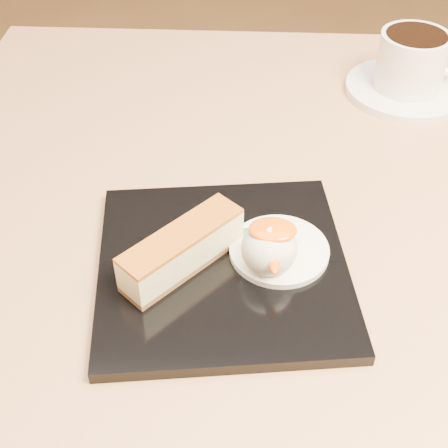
# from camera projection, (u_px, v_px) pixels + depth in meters

# --- Properties ---
(table) EXTENTS (0.80, 0.80, 0.72)m
(table) POSITION_uv_depth(u_px,v_px,m) (273.00, 308.00, 0.73)
(table) COLOR black
(table) RESTS_ON ground
(dessert_plate) EXTENTS (0.25, 0.25, 0.01)m
(dessert_plate) POSITION_uv_depth(u_px,v_px,m) (223.00, 267.00, 0.56)
(dessert_plate) COLOR black
(dessert_plate) RESTS_ON table
(cheesecake) EXTENTS (0.10, 0.11, 0.04)m
(cheesecake) POSITION_uv_depth(u_px,v_px,m) (182.00, 249.00, 0.54)
(cheesecake) COLOR brown
(cheesecake) RESTS_ON dessert_plate
(cream_smear) EXTENTS (0.09, 0.09, 0.01)m
(cream_smear) POSITION_uv_depth(u_px,v_px,m) (279.00, 250.00, 0.56)
(cream_smear) COLOR white
(cream_smear) RESTS_ON dessert_plate
(ice_cream_scoop) EXTENTS (0.05, 0.05, 0.05)m
(ice_cream_scoop) POSITION_uv_depth(u_px,v_px,m) (269.00, 248.00, 0.53)
(ice_cream_scoop) COLOR white
(ice_cream_scoop) RESTS_ON cream_smear
(mango_sauce) EXTENTS (0.04, 0.03, 0.01)m
(mango_sauce) POSITION_uv_depth(u_px,v_px,m) (273.00, 230.00, 0.52)
(mango_sauce) COLOR #F76007
(mango_sauce) RESTS_ON ice_cream_scoop
(mint_sprig) EXTENTS (0.03, 0.02, 0.00)m
(mint_sprig) POSITION_uv_depth(u_px,v_px,m) (247.00, 228.00, 0.58)
(mint_sprig) COLOR #297D35
(mint_sprig) RESTS_ON cream_smear
(saucer) EXTENTS (0.15, 0.15, 0.01)m
(saucer) POSITION_uv_depth(u_px,v_px,m) (405.00, 89.00, 0.79)
(saucer) COLOR white
(saucer) RESTS_ON table
(coffee_cup) EXTENTS (0.11, 0.08, 0.07)m
(coffee_cup) POSITION_uv_depth(u_px,v_px,m) (413.00, 60.00, 0.76)
(coffee_cup) COLOR white
(coffee_cup) RESTS_ON saucer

